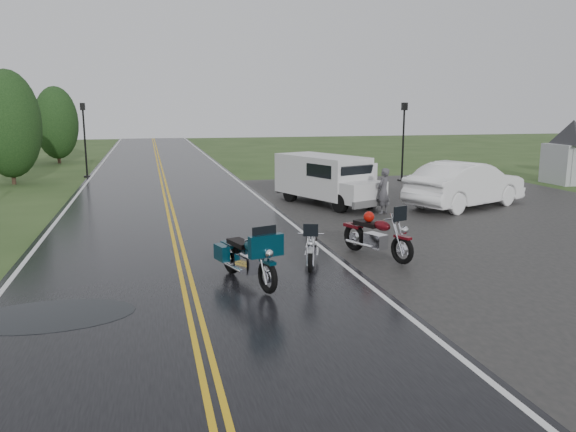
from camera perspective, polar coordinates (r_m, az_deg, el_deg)
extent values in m
plane|color=#2D471E|center=(12.65, -10.24, -6.72)|extent=(120.00, 120.00, 0.00)
cube|color=black|center=(22.38, -12.00, 0.99)|extent=(8.00, 100.00, 0.04)
cube|color=black|center=(21.02, 20.12, -0.09)|extent=(14.00, 24.00, 0.03)
imported|color=#454448|center=(20.45, 9.66, 2.43)|extent=(0.71, 0.69, 1.65)
imported|color=white|center=(22.59, 17.62, 3.00)|extent=(5.61, 3.79, 1.75)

